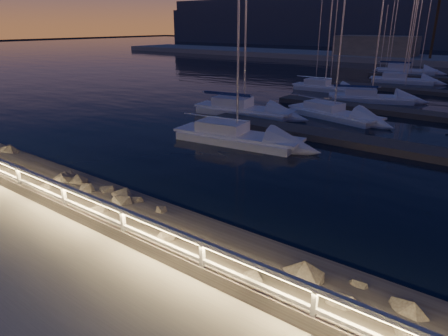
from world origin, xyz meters
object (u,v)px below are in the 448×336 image
(sailboat_j, at_px, (369,97))
(sailboat_m, at_px, (404,70))
(sailboat_b, at_px, (234,135))
(sailboat_a, at_px, (242,109))
(sailboat_n, at_px, (401,79))
(guard_rail, at_px, (171,237))
(sailboat_c, at_px, (332,112))
(sailboat_e, at_px, (323,87))

(sailboat_j, relative_size, sailboat_m, 0.93)
(sailboat_b, bearing_deg, sailboat_a, 113.71)
(sailboat_j, relative_size, sailboat_n, 1.02)
(sailboat_m, relative_size, sailboat_n, 1.10)
(sailboat_b, distance_m, sailboat_n, 32.54)
(guard_rail, height_order, sailboat_m, sailboat_m)
(sailboat_c, height_order, sailboat_j, sailboat_j)
(sailboat_c, bearing_deg, sailboat_m, 109.64)
(sailboat_a, xyz_separation_m, sailboat_e, (0.15, 14.84, -0.04))
(sailboat_m, bearing_deg, sailboat_e, -108.41)
(guard_rail, xyz_separation_m, sailboat_e, (-10.49, 33.51, -0.95))
(sailboat_e, xyz_separation_m, sailboat_j, (5.86, -3.32, 0.00))
(guard_rail, bearing_deg, sailboat_c, 102.05)
(sailboat_c, relative_size, sailboat_j, 0.99)
(sailboat_a, xyz_separation_m, sailboat_b, (3.99, -6.57, -0.03))
(guard_rail, height_order, sailboat_j, sailboat_j)
(sailboat_a, distance_m, sailboat_c, 6.79)
(sailboat_j, xyz_separation_m, sailboat_n, (-0.96, 14.44, -0.01))
(sailboat_b, height_order, sailboat_m, sailboat_m)
(sailboat_a, relative_size, sailboat_m, 0.99)
(sailboat_e, relative_size, sailboat_n, 0.94)
(guard_rail, relative_size, sailboat_a, 3.28)
(sailboat_b, bearing_deg, sailboat_c, 71.04)
(sailboat_c, distance_m, sailboat_e, 12.97)
(guard_rail, bearing_deg, sailboat_n, 97.13)
(sailboat_b, relative_size, sailboat_j, 1.04)
(guard_rail, xyz_separation_m, sailboat_b, (-6.65, 12.10, -0.93))
(sailboat_c, xyz_separation_m, sailboat_n, (-0.91, 22.71, 0.02))
(sailboat_e, bearing_deg, guard_rail, -72.82)
(sailboat_j, bearing_deg, sailboat_m, 75.56)
(sailboat_b, xyz_separation_m, sailboat_e, (-3.84, 21.41, -0.01))
(sailboat_e, bearing_deg, sailboat_b, -80.04)
(sailboat_j, bearing_deg, sailboat_b, -118.04)
(sailboat_m, bearing_deg, sailboat_n, -89.27)
(sailboat_e, height_order, sailboat_n, sailboat_n)
(sailboat_c, distance_m, sailboat_n, 22.73)
(sailboat_n, bearing_deg, guard_rail, -91.64)
(sailboat_c, relative_size, sailboat_e, 1.08)
(sailboat_j, bearing_deg, sailboat_e, 128.82)
(guard_rail, bearing_deg, sailboat_e, 107.39)
(sailboat_a, height_order, sailboat_c, sailboat_a)
(sailboat_a, distance_m, sailboat_b, 7.68)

